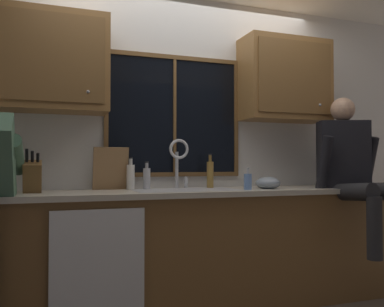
{
  "coord_description": "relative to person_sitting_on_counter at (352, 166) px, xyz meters",
  "views": [
    {
      "loc": [
        -1.06,
        -3.31,
        1.12
      ],
      "look_at": [
        0.01,
        -0.3,
        1.2
      ],
      "focal_mm": 38.58,
      "sensor_mm": 36.0,
      "label": 1
    }
  ],
  "objects": [
    {
      "name": "cutting_board",
      "position": [
        -1.89,
        0.49,
        -0.02
      ],
      "size": [
        0.27,
        0.09,
        0.33
      ],
      "primitive_type": "cube",
      "rotation": [
        0.21,
        0.0,
        0.0
      ],
      "color": "#997047",
      "rests_on": "countertop"
    },
    {
      "name": "knife_block",
      "position": [
        -2.45,
        0.29,
        -0.08
      ],
      "size": [
        0.12,
        0.18,
        0.32
      ],
      "color": "brown",
      "rests_on": "countertop"
    },
    {
      "name": "upper_cabinet_right",
      "position": [
        -0.37,
        0.4,
        0.76
      ],
      "size": [
        0.79,
        0.36,
        0.72
      ],
      "color": "olive"
    },
    {
      "name": "back_wall",
      "position": [
        -1.3,
        0.63,
        0.17
      ],
      "size": [
        6.0,
        0.12,
        2.55
      ],
      "primitive_type": "cube",
      "color": "silver",
      "rests_on": "floor"
    },
    {
      "name": "sink",
      "position": [
        -1.35,
        0.27,
        -0.28
      ],
      "size": [
        0.8,
        0.46,
        0.21
      ],
      "color": "#B7B7BC",
      "rests_on": "lower_cabinet_run"
    },
    {
      "name": "mixing_bowl",
      "position": [
        -0.66,
        0.2,
        -0.14
      ],
      "size": [
        0.2,
        0.2,
        0.1
      ],
      "primitive_type": "ellipsoid",
      "color": "#8C99A8",
      "rests_on": "countertop"
    },
    {
      "name": "dishwasher_front",
      "position": [
        -2.04,
        -0.04,
        -0.65
      ],
      "size": [
        0.6,
        0.02,
        0.74
      ],
      "primitive_type": "cube",
      "color": "white"
    },
    {
      "name": "window_mullion_center",
      "position": [
        -1.35,
        0.55,
        0.42
      ],
      "size": [
        0.02,
        0.02,
        0.95
      ],
      "primitive_type": "cube",
      "color": "brown"
    },
    {
      "name": "bottle_amber_small",
      "position": [
        -1.61,
        0.44,
        -0.09
      ],
      "size": [
        0.06,
        0.06,
        0.22
      ],
      "color": "#B7B7BC",
      "rests_on": "countertop"
    },
    {
      "name": "upper_cabinet_left",
      "position": [
        -2.32,
        0.4,
        0.76
      ],
      "size": [
        0.79,
        0.36,
        0.72
      ],
      "color": "olive"
    },
    {
      "name": "faucet",
      "position": [
        -1.34,
        0.45,
        0.07
      ],
      "size": [
        0.18,
        0.09,
        0.4
      ],
      "color": "silver",
      "rests_on": "countertop"
    },
    {
      "name": "countertop",
      "position": [
        -1.3,
        0.26,
        -0.2
      ],
      "size": [
        3.66,
        0.62,
        0.04
      ],
      "primitive_type": "cube",
      "color": "beige",
      "rests_on": "lower_cabinet_run"
    },
    {
      "name": "person_sitting_on_counter",
      "position": [
        0.0,
        0.0,
        0.0
      ],
      "size": [
        0.54,
        0.66,
        1.26
      ],
      "color": "#262628",
      "rests_on": "countertop"
    },
    {
      "name": "bottle_green_glass",
      "position": [
        -1.07,
        0.44,
        -0.07
      ],
      "size": [
        0.06,
        0.06,
        0.28
      ],
      "color": "olive",
      "rests_on": "countertop"
    },
    {
      "name": "lower_cabinet_run",
      "position": [
        -1.3,
        0.28,
        -0.66
      ],
      "size": [
        3.6,
        0.58,
        0.88
      ],
      "primitive_type": "cube",
      "color": "brown",
      "rests_on": "floor"
    },
    {
      "name": "bottle_tall_clear",
      "position": [
        -1.74,
        0.45,
        -0.08
      ],
      "size": [
        0.06,
        0.06,
        0.25
      ],
      "color": "silver",
      "rests_on": "countertop"
    },
    {
      "name": "window_frame_bottom",
      "position": [
        -1.35,
        0.55,
        -0.07
      ],
      "size": [
        1.17,
        0.02,
        0.04
      ],
      "primitive_type": "cube",
      "color": "brown"
    },
    {
      "name": "window_frame_top",
      "position": [
        -1.35,
        0.55,
        0.91
      ],
      "size": [
        1.17,
        0.02,
        0.04
      ],
      "primitive_type": "cube",
      "color": "brown"
    },
    {
      "name": "window_glass",
      "position": [
        -1.35,
        0.56,
        0.42
      ],
      "size": [
        1.1,
        0.02,
        0.95
      ],
      "primitive_type": "cube",
      "color": "black"
    },
    {
      "name": "window_frame_left",
      "position": [
        -1.91,
        0.55,
        0.42
      ],
      "size": [
        0.03,
        0.02,
        0.95
      ],
      "primitive_type": "cube",
      "color": "brown"
    },
    {
      "name": "window_frame_right",
      "position": [
        -0.78,
        0.55,
        0.42
      ],
      "size": [
        0.03,
        0.02,
        0.95
      ],
      "primitive_type": "cube",
      "color": "brown"
    },
    {
      "name": "soap_dispenser",
      "position": [
        -0.89,
        0.11,
        -0.12
      ],
      "size": [
        0.06,
        0.07,
        0.17
      ],
      "color": "#668CCC",
      "rests_on": "countertop"
    }
  ]
}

